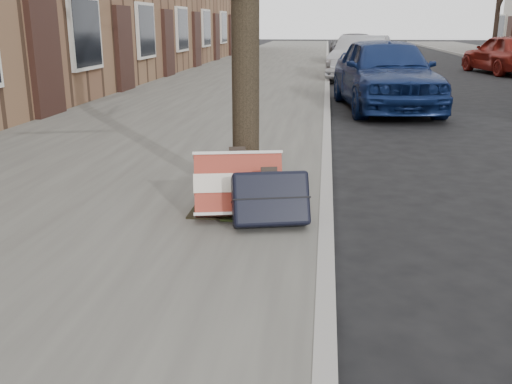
# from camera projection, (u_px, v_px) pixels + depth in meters

# --- Properties ---
(near_sidewalk) EXTENTS (5.00, 70.00, 0.12)m
(near_sidewalk) POSITION_uv_depth(u_px,v_px,m) (251.00, 76.00, 18.49)
(near_sidewalk) COLOR slate
(near_sidewalk) RESTS_ON ground
(dirt_patch) EXTENTS (0.85, 0.85, 0.02)m
(dirt_patch) POSITION_uv_depth(u_px,v_px,m) (243.00, 205.00, 5.14)
(dirt_patch) COLOR black
(dirt_patch) RESTS_ON near_sidewalk
(suitcase_red) EXTENTS (0.79, 0.54, 0.56)m
(suitcase_red) POSITION_uv_depth(u_px,v_px,m) (238.00, 185.00, 4.77)
(suitcase_red) COLOR maroon
(suitcase_red) RESTS_ON near_sidewalk
(suitcase_navy) EXTENTS (0.68, 0.49, 0.48)m
(suitcase_navy) POSITION_uv_depth(u_px,v_px,m) (270.00, 199.00, 4.54)
(suitcase_navy) COLOR black
(suitcase_navy) RESTS_ON near_sidewalk
(car_near_front) EXTENTS (2.22, 4.47, 1.46)m
(car_near_front) POSITION_uv_depth(u_px,v_px,m) (385.00, 73.00, 11.55)
(car_near_front) COLOR #0F1F4F
(car_near_front) RESTS_ON ground
(car_near_mid) EXTENTS (2.24, 4.26, 1.33)m
(car_near_mid) POSITION_uv_depth(u_px,v_px,m) (362.00, 58.00, 17.63)
(car_near_mid) COLOR #AAACB2
(car_near_mid) RESTS_ON ground
(car_near_back) EXTENTS (2.16, 4.60, 1.27)m
(car_near_back) POSITION_uv_depth(u_px,v_px,m) (355.00, 49.00, 24.25)
(car_near_back) COLOR #353438
(car_near_back) RESTS_ON ground
(car_far_back) EXTENTS (2.37, 4.25, 1.37)m
(car_far_back) POSITION_uv_depth(u_px,v_px,m) (505.00, 54.00, 19.63)
(car_far_back) COLOR maroon
(car_far_back) RESTS_ON ground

